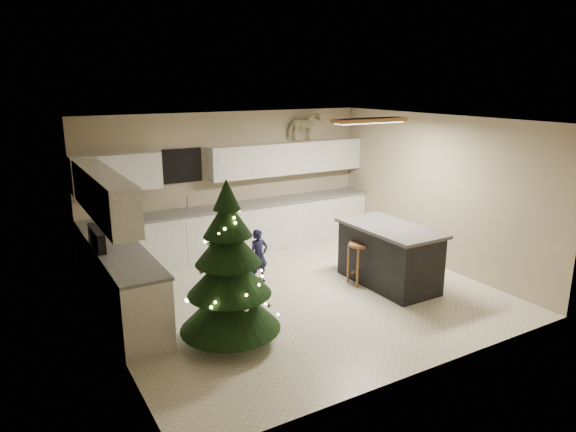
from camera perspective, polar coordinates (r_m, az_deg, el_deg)
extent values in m
plane|color=silver|center=(7.85, 1.30, -8.71)|extent=(5.50, 5.50, 0.00)
cube|color=tan|center=(9.60, -6.51, 3.69)|extent=(5.50, 0.02, 2.60)
cube|color=tan|center=(5.55, 15.07, -4.97)|extent=(5.50, 0.02, 2.60)
cube|color=tan|center=(6.48, -19.85, -2.52)|extent=(0.02, 5.00, 2.60)
cube|color=tan|center=(9.15, 16.21, 2.64)|extent=(0.02, 5.00, 2.60)
cube|color=silver|center=(7.22, 1.43, 10.57)|extent=(5.50, 5.00, 0.02)
cube|color=#985E2E|center=(8.06, 9.06, 10.48)|extent=(1.25, 0.32, 0.06)
cube|color=white|center=(8.07, 9.05, 10.23)|extent=(1.15, 0.24, 0.02)
cube|color=white|center=(9.53, -5.63, -1.63)|extent=(5.48, 0.60, 0.90)
cube|color=white|center=(7.36, -17.87, -7.31)|extent=(0.60, 2.60, 0.90)
cube|color=slate|center=(9.40, -5.67, 1.11)|extent=(5.48, 0.62, 0.04)
cube|color=slate|center=(7.21, -18.09, -3.83)|extent=(0.62, 2.60, 0.04)
cube|color=white|center=(8.75, -18.50, 4.61)|extent=(1.40, 0.35, 0.60)
cube|color=white|center=(9.89, -0.03, 6.46)|extent=(3.20, 0.35, 0.60)
cube|color=white|center=(7.10, -19.87, 2.29)|extent=(0.35, 2.60, 0.60)
cube|color=black|center=(9.18, -11.66, 5.51)|extent=(0.70, 0.04, 0.60)
cube|color=#99999E|center=(9.09, -10.85, 0.31)|extent=(0.55, 0.40, 0.06)
cylinder|color=#99999E|center=(9.15, -11.11, 1.41)|extent=(0.03, 0.03, 0.24)
cube|color=black|center=(7.64, -18.23, -6.53)|extent=(0.64, 0.75, 0.90)
cube|color=black|center=(7.41, -20.48, -2.48)|extent=(0.10, 0.75, 0.30)
cube|color=black|center=(8.24, 11.11, -4.49)|extent=(0.80, 1.60, 0.90)
cube|color=#2E2E32|center=(8.10, 11.28, -1.31)|extent=(0.90, 1.70, 0.05)
cylinder|color=#985E2E|center=(8.13, 7.98, -3.17)|extent=(0.35, 0.35, 0.04)
cylinder|color=#985E2E|center=(8.07, 7.75, -5.79)|extent=(0.04, 0.04, 0.62)
cylinder|color=#985E2E|center=(8.22, 9.11, -5.46)|extent=(0.04, 0.04, 0.62)
cylinder|color=#985E2E|center=(8.25, 6.70, -5.28)|extent=(0.04, 0.04, 0.62)
cylinder|color=#985E2E|center=(8.40, 8.05, -4.98)|extent=(0.04, 0.04, 0.62)
cube|color=#985E2E|center=(8.27, 7.88, -6.07)|extent=(0.27, 0.03, 0.03)
cylinder|color=#3F2816|center=(6.53, -6.37, -12.59)|extent=(0.11, 0.11, 0.27)
cone|color=black|center=(6.37, -6.47, -9.68)|extent=(1.24, 1.24, 0.64)
cone|color=black|center=(6.21, -6.57, -6.24)|extent=(1.02, 1.02, 0.55)
cone|color=black|center=(6.09, -6.67, -3.04)|extent=(0.80, 0.80, 0.50)
cone|color=black|center=(6.00, -6.76, -0.14)|extent=(0.58, 0.58, 0.46)
cone|color=black|center=(5.94, -6.84, 2.41)|extent=(0.33, 0.33, 0.36)
sphere|color=#FFD88C|center=(6.75, -1.29, -10.70)|extent=(0.03, 0.03, 0.03)
sphere|color=#FFD88C|center=(6.91, -3.02, -9.58)|extent=(0.03, 0.03, 0.03)
sphere|color=#FFD88C|center=(6.98, -5.19, -8.86)|extent=(0.03, 0.03, 0.03)
sphere|color=#FFD88C|center=(6.94, -7.43, -8.54)|extent=(0.03, 0.03, 0.03)
sphere|color=#FFD88C|center=(6.82, -9.40, -8.56)|extent=(0.03, 0.03, 0.03)
sphere|color=#FFD88C|center=(6.62, -10.78, -8.84)|extent=(0.03, 0.03, 0.03)
sphere|color=#FFD88C|center=(6.38, -11.31, -9.24)|extent=(0.03, 0.03, 0.03)
sphere|color=#FFD88C|center=(6.15, -10.87, -9.60)|extent=(0.03, 0.03, 0.03)
sphere|color=#FFD88C|center=(5.96, -9.52, -9.74)|extent=(0.03, 0.03, 0.03)
sphere|color=#FFD88C|center=(5.86, -7.59, -9.52)|extent=(0.03, 0.03, 0.03)
sphere|color=#FFD88C|center=(5.85, -5.55, -8.89)|extent=(0.03, 0.03, 0.03)
sphere|color=#FFD88C|center=(5.93, -3.92, -7.95)|extent=(0.03, 0.03, 0.03)
sphere|color=#FFD88C|center=(6.06, -3.01, -6.85)|extent=(0.03, 0.03, 0.03)
sphere|color=#FFD88C|center=(6.21, -2.93, -5.75)|extent=(0.03, 0.03, 0.03)
sphere|color=#FFD88C|center=(6.34, -3.55, -4.78)|extent=(0.03, 0.03, 0.03)
sphere|color=#FFD88C|center=(6.43, -4.66, -4.00)|extent=(0.03, 0.03, 0.03)
sphere|color=#FFD88C|center=(6.45, -6.01, -3.43)|extent=(0.03, 0.03, 0.03)
sphere|color=#FFD88C|center=(6.42, -7.32, -3.06)|extent=(0.03, 0.03, 0.03)
sphere|color=#FFD88C|center=(6.33, -8.38, -2.82)|extent=(0.03, 0.03, 0.03)
sphere|color=#FFD88C|center=(6.21, -9.02, -2.66)|extent=(0.03, 0.03, 0.03)
sphere|color=#FFD88C|center=(6.07, -9.14, -2.50)|extent=(0.03, 0.03, 0.03)
sphere|color=#FFD88C|center=(5.96, -8.76, -2.27)|extent=(0.03, 0.03, 0.03)
sphere|color=#FFD88C|center=(5.87, -8.01, -1.91)|extent=(0.03, 0.03, 0.03)
sphere|color=#FFD88C|center=(5.84, -7.12, -1.42)|extent=(0.03, 0.03, 0.03)
sphere|color=#FFD88C|center=(5.84, -6.30, -0.81)|extent=(0.03, 0.03, 0.03)
sphere|color=#FFD88C|center=(5.88, -5.75, -0.14)|extent=(0.03, 0.03, 0.03)
sphere|color=#FFD88C|center=(5.93, -5.53, 0.55)|extent=(0.03, 0.03, 0.03)
sphere|color=#FFD88C|center=(5.98, -5.63, 1.22)|extent=(0.03, 0.03, 0.03)
sphere|color=#FFD88C|center=(6.01, -5.95, 1.82)|extent=(0.03, 0.03, 0.03)
sphere|color=#FFD88C|center=(6.01, -6.37, 2.37)|extent=(0.03, 0.03, 0.03)
sphere|color=#FFD88C|center=(6.00, -6.75, 2.87)|extent=(0.03, 0.03, 0.03)
sphere|color=silver|center=(6.66, -1.97, -9.98)|extent=(0.06, 0.06, 0.06)
sphere|color=silver|center=(6.63, -10.33, -9.03)|extent=(0.06, 0.06, 0.06)
sphere|color=silver|center=(5.91, -6.01, -10.49)|extent=(0.06, 0.06, 0.06)
sphere|color=silver|center=(6.53, -3.83, -6.59)|extent=(0.06, 0.06, 0.06)
sphere|color=silver|center=(6.31, -9.83, -6.26)|extent=(0.06, 0.06, 0.06)
sphere|color=silver|center=(5.90, -5.34, -6.16)|extent=(0.06, 0.06, 0.06)
sphere|color=silver|center=(6.35, -5.44, -3.34)|extent=(0.06, 0.06, 0.06)
sphere|color=silver|center=(6.07, -8.73, -2.95)|extent=(0.06, 0.06, 0.06)
sphere|color=silver|center=(5.93, -5.61, -1.91)|extent=(0.06, 0.06, 0.06)
sphere|color=silver|center=(6.13, -6.53, -0.05)|extent=(0.06, 0.06, 0.06)
sphere|color=silver|center=(5.95, -7.44, 0.83)|extent=(0.06, 0.06, 0.06)
sphere|color=silver|center=(5.93, -6.63, 2.18)|extent=(0.06, 0.06, 0.06)
imported|color=black|center=(8.18, -3.26, -4.47)|extent=(0.33, 0.22, 0.87)
cube|color=#985E2E|center=(10.01, 1.91, 8.34)|extent=(0.24, 0.02, 0.02)
cube|color=#985E2E|center=(10.07, 1.68, 8.39)|extent=(0.24, 0.02, 0.02)
imported|color=beige|center=(10.01, 1.81, 9.92)|extent=(0.63, 0.31, 0.52)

